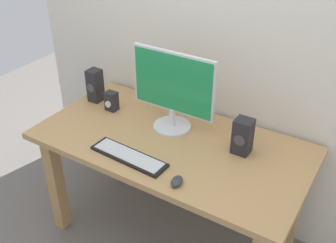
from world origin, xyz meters
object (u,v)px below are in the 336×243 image
Objects in this scene: desk at (171,159)px; speaker_left at (95,85)px; speaker_right at (243,136)px; keyboard_primary at (129,156)px; mouse at (177,181)px; audio_controller at (111,101)px; monitor at (173,89)px.

speaker_left is at bearing 168.11° from desk.
speaker_right reaches higher than desk.
speaker_left is (-0.56, 0.40, 0.10)m from keyboard_primary.
desk is 7.10× the size of speaker_left.
speaker_right reaches higher than mouse.
speaker_left reaches higher than mouse.
keyboard_primary is 0.53m from audio_controller.
mouse is at bearing -26.59° from speaker_left.
keyboard_primary is at bearing 162.53° from mouse.
desk is at bearing -11.89° from speaker_left.
speaker_left reaches higher than audio_controller.
audio_controller is (-0.88, -0.01, -0.04)m from speaker_right.
audio_controller is (-0.50, 0.10, 0.19)m from desk.
speaker_left is at bearing 178.27° from speaker_right.
speaker_left is (-1.05, 0.03, 0.01)m from speaker_right.
desk is at bearing -163.95° from speaker_right.
speaker_right is at bearing 16.05° from desk.
audio_controller is at bearing 138.30° from keyboard_primary.
speaker_left reaches higher than desk.
mouse is 0.68× the size of audio_controller.
desk is 0.41m from monitor.
desk is 18.34× the size of mouse.
mouse is 0.45m from speaker_right.
monitor is 0.46m from keyboard_primary.
mouse is at bearing -29.02° from audio_controller.
audio_controller is at bearing 141.94° from mouse.
keyboard_primary is at bearing -143.11° from speaker_right.
speaker_left is 1.76× the size of audio_controller.
desk is 12.50× the size of audio_controller.
desk is 0.40m from mouse.
mouse is 1.00m from speaker_left.
keyboard_primary is 3.62× the size of audio_controller.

